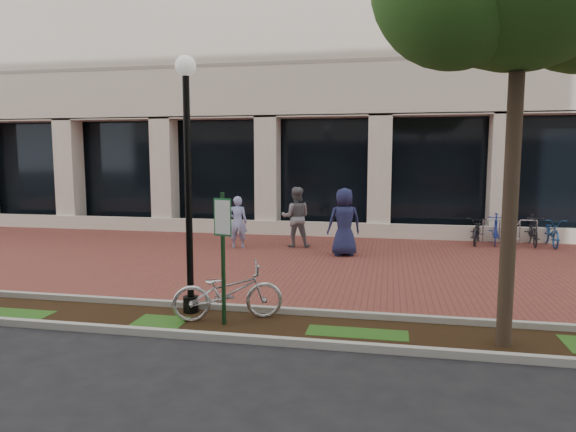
% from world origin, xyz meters
% --- Properties ---
extents(ground, '(120.00, 120.00, 0.00)m').
position_xyz_m(ground, '(0.00, 0.00, 0.00)').
color(ground, black).
rests_on(ground, ground).
extents(brick_plaza, '(40.00, 9.00, 0.01)m').
position_xyz_m(brick_plaza, '(0.00, 0.00, 0.01)').
color(brick_plaza, brown).
rests_on(brick_plaza, ground).
extents(planting_strip, '(40.00, 1.50, 0.01)m').
position_xyz_m(planting_strip, '(0.00, -5.25, 0.01)').
color(planting_strip, black).
rests_on(planting_strip, ground).
extents(curb_plaza_side, '(40.00, 0.12, 0.12)m').
position_xyz_m(curb_plaza_side, '(0.00, -4.50, 0.06)').
color(curb_plaza_side, '#A1A299').
rests_on(curb_plaza_side, ground).
extents(curb_street_side, '(40.00, 0.12, 0.12)m').
position_xyz_m(curb_street_side, '(0.00, -6.00, 0.06)').
color(curb_street_side, '#A1A299').
rests_on(curb_street_side, ground).
extents(parking_sign, '(0.34, 0.07, 2.23)m').
position_xyz_m(parking_sign, '(-0.33, -5.29, 1.43)').
color(parking_sign, '#14381B').
rests_on(parking_sign, ground).
extents(lamppost, '(0.36, 0.36, 4.53)m').
position_xyz_m(lamppost, '(-1.14, -4.74, 2.55)').
color(lamppost, black).
rests_on(lamppost, ground).
extents(locked_bicycle, '(2.00, 1.31, 0.99)m').
position_xyz_m(locked_bicycle, '(-0.34, -5.01, 0.50)').
color(locked_bicycle, '#BBBABF').
rests_on(locked_bicycle, ground).
extents(pedestrian_left, '(0.64, 0.47, 1.60)m').
position_xyz_m(pedestrian_left, '(-2.18, 1.69, 0.80)').
color(pedestrian_left, '#8C99D1').
rests_on(pedestrian_left, ground).
extents(pedestrian_mid, '(1.00, 0.83, 1.86)m').
position_xyz_m(pedestrian_mid, '(-0.48, 2.23, 0.93)').
color(pedestrian_mid, slate).
rests_on(pedestrian_mid, ground).
extents(pedestrian_right, '(1.09, 0.89, 1.93)m').
position_xyz_m(pedestrian_right, '(1.11, 1.09, 0.96)').
color(pedestrian_right, '#1C2148').
rests_on(pedestrian_right, ground).
extents(bike_rack_cluster, '(3.02, 1.78, 0.98)m').
position_xyz_m(bike_rack_cluster, '(6.25, 3.88, 0.46)').
color(bike_rack_cluster, black).
rests_on(bike_rack_cluster, ground).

